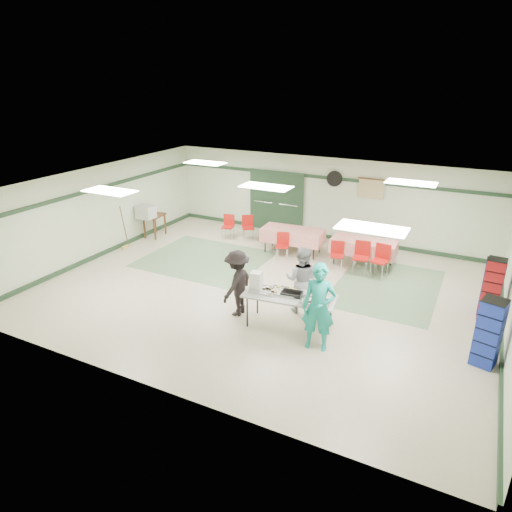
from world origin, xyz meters
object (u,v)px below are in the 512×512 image
at_px(volunteer_dark, 237,283).
at_px(chair_b, 337,252).
at_px(volunteer_teal, 319,307).
at_px(dining_table_b, 293,235).
at_px(broom, 124,227).
at_px(chair_a, 362,254).
at_px(dining_table_a, 363,246).
at_px(printer_table, 154,219).
at_px(crate_stack_red, 492,290).
at_px(chair_d, 283,243).
at_px(chair_loose_a, 248,225).
at_px(office_printer, 146,212).
at_px(chair_loose_b, 228,224).
at_px(volunteer_grey, 301,280).
at_px(serving_table, 290,297).
at_px(crate_stack_blue_b, 489,333).
at_px(crate_stack_blue_a, 491,288).
at_px(chair_c, 381,257).

relative_size(volunteer_dark, chair_b, 1.94).
distance_m(volunteer_teal, volunteer_dark, 2.17).
bearing_deg(dining_table_b, broom, -160.47).
relative_size(volunteer_teal, chair_a, 2.02).
relative_size(dining_table_a, printer_table, 2.20).
bearing_deg(crate_stack_red, chair_d, 167.09).
xyz_separation_m(chair_loose_a, office_printer, (-2.97, -1.55, 0.46)).
distance_m(volunteer_dark, chair_d, 3.65).
relative_size(volunteer_dark, chair_loose_b, 1.93).
bearing_deg(volunteer_grey, broom, -20.39).
height_order(chair_a, chair_loose_b, chair_a).
relative_size(chair_b, printer_table, 0.96).
xyz_separation_m(serving_table, chair_loose_b, (-4.12, 4.46, -0.23)).
xyz_separation_m(crate_stack_blue_b, office_printer, (-10.30, 2.71, 0.28)).
distance_m(crate_stack_blue_a, printer_table, 10.34).
height_order(serving_table, volunteer_teal, volunteer_teal).
distance_m(serving_table, office_printer, 7.15).
bearing_deg(crate_stack_red, serving_table, -148.92).
distance_m(chair_loose_b, office_printer, 2.73).
distance_m(volunteer_grey, crate_stack_blue_b, 3.92).
bearing_deg(volunteer_dark, chair_loose_b, -145.88).
height_order(volunteer_dark, chair_d, volunteer_dark).
distance_m(serving_table, chair_c, 3.81).
distance_m(volunteer_teal, chair_b, 4.23).
height_order(serving_table, chair_loose_b, chair_loose_b).
distance_m(volunteer_dark, chair_b, 3.82).
bearing_deg(volunteer_teal, chair_a, 83.48).
height_order(printer_table, office_printer, office_printer).
relative_size(chair_loose_a, crate_stack_red, 0.56).
bearing_deg(office_printer, dining_table_a, 7.82).
xyz_separation_m(volunteer_dark, crate_stack_red, (5.14, 2.33, -0.04)).
distance_m(dining_table_b, crate_stack_red, 5.84).
relative_size(volunteer_grey, chair_a, 1.76).
xyz_separation_m(crate_stack_blue_a, printer_table, (-10.30, 0.92, -0.05)).
bearing_deg(serving_table, dining_table_b, 105.34).
bearing_deg(chair_c, crate_stack_blue_b, -40.61).
distance_m(volunteer_teal, chair_d, 4.88).
xyz_separation_m(dining_table_b, crate_stack_blue_a, (5.53, -1.62, 0.10)).
bearing_deg(chair_b, broom, 176.32).
bearing_deg(chair_loose_a, broom, -174.30).
xyz_separation_m(serving_table, crate_stack_blue_a, (3.86, 2.57, -0.05)).
distance_m(crate_stack_blue_b, broom, 10.52).
height_order(dining_table_a, chair_b, chair_b).
height_order(volunteer_grey, chair_b, volunteer_grey).
height_order(chair_loose_a, crate_stack_blue_a, crate_stack_blue_a).
xyz_separation_m(chair_a, broom, (-7.14, -1.50, 0.16)).
relative_size(serving_table, office_printer, 3.85).
bearing_deg(crate_stack_red, crate_stack_blue_a, 90.00).
xyz_separation_m(volunteer_dark, chair_loose_b, (-2.83, 4.46, -0.29)).
bearing_deg(crate_stack_blue_a, chair_c, 158.64).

